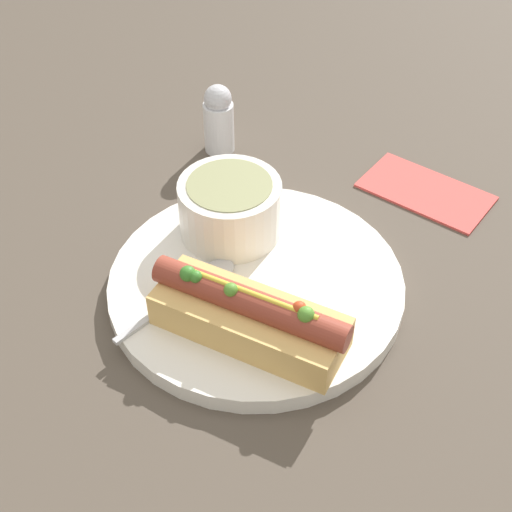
{
  "coord_description": "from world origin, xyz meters",
  "views": [
    {
      "loc": [
        0.04,
        -0.47,
        0.5
      ],
      "look_at": [
        0.0,
        0.0,
        0.05
      ],
      "focal_mm": 50.0,
      "sensor_mm": 36.0,
      "label": 1
    }
  ],
  "objects": [
    {
      "name": "soup_bowl",
      "position": [
        -0.03,
        0.07,
        0.05
      ],
      "size": [
        0.1,
        0.1,
        0.06
      ],
      "color": "silver",
      "rests_on": "dinner_plate"
    },
    {
      "name": "salt_shaker",
      "position": [
        -0.06,
        0.23,
        0.04
      ],
      "size": [
        0.04,
        0.04,
        0.09
      ],
      "color": "silver",
      "rests_on": "ground_plane"
    },
    {
      "name": "ground_plane",
      "position": [
        0.0,
        0.0,
        0.0
      ],
      "size": [
        4.0,
        4.0,
        0.0
      ],
      "primitive_type": "plane",
      "color": "#4C4238"
    },
    {
      "name": "hot_dog",
      "position": [
        -0.0,
        -0.07,
        0.04
      ],
      "size": [
        0.18,
        0.12,
        0.06
      ],
      "rotation": [
        0.0,
        0.0,
        -0.39
      ],
      "color": "#DBAD60",
      "rests_on": "dinner_plate"
    },
    {
      "name": "spoon",
      "position": [
        -0.05,
        -0.01,
        0.02
      ],
      "size": [
        0.1,
        0.12,
        0.01
      ],
      "rotation": [
        0.0,
        0.0,
        0.88
      ],
      "color": "#B7B7BC",
      "rests_on": "dinner_plate"
    },
    {
      "name": "napkin",
      "position": [
        0.18,
        0.17,
        0.0
      ],
      "size": [
        0.16,
        0.14,
        0.01
      ],
      "rotation": [
        0.0,
        0.0,
        -0.57
      ],
      "color": "#E04C47",
      "rests_on": "ground_plane"
    },
    {
      "name": "dinner_plate",
      "position": [
        0.0,
        0.0,
        0.01
      ],
      "size": [
        0.28,
        0.28,
        0.02
      ],
      "color": "white",
      "rests_on": "ground_plane"
    }
  ]
}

